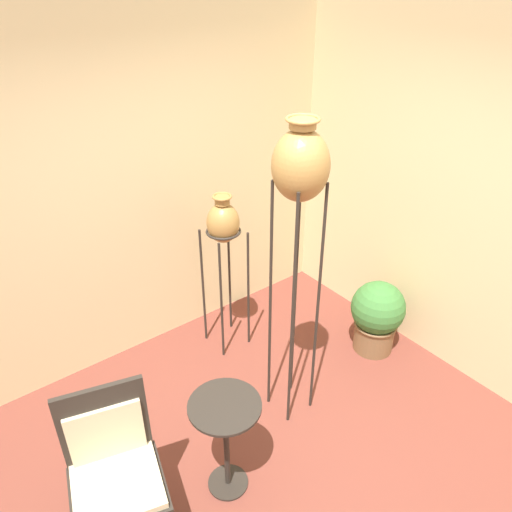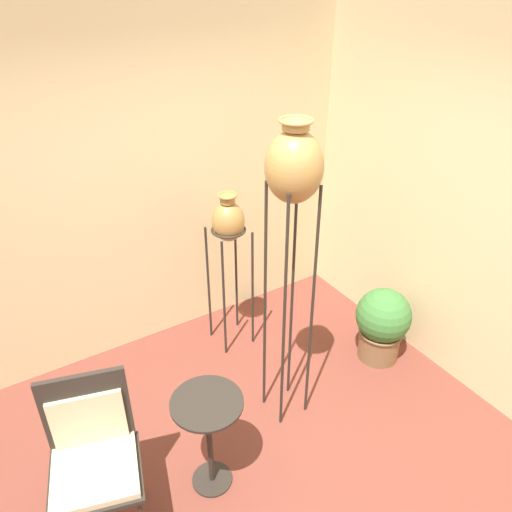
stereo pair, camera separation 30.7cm
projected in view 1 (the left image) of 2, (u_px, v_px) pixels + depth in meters
wall_back at (112, 202)px, 3.65m from camera, size 7.89×0.06×2.70m
wall_right at (510, 224)px, 3.36m from camera, size 0.06×7.89×2.70m
vase_stand_tall at (300, 173)px, 2.82m from camera, size 0.34×0.34×2.16m
vase_stand_medium at (223, 227)px, 3.82m from camera, size 0.29×0.29×1.38m
chair at (113, 464)px, 2.64m from camera, size 0.59×0.57×1.02m
side_table at (226, 429)px, 2.93m from camera, size 0.43×0.43×0.71m
potted_plant at (377, 315)px, 4.13m from camera, size 0.45×0.45×0.65m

